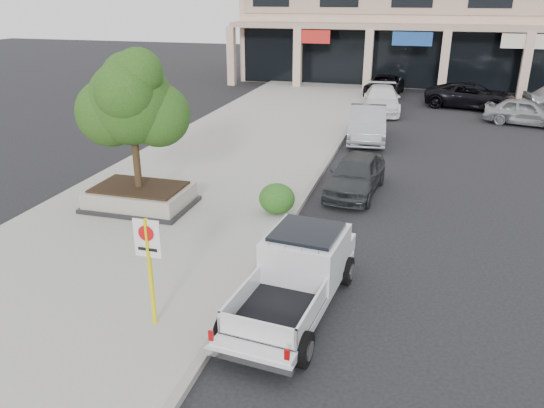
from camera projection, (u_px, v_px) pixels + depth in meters
The scene contains 15 objects.
ground at pixel (319, 284), 12.51m from camera, with size 120.00×120.00×0.00m, color black.
sidewalk at pixel (203, 180), 19.25m from camera, with size 8.00×52.00×0.15m, color gray.
curb at pixel (309, 191), 18.24m from camera, with size 0.20×52.00×0.15m, color gray.
strip_mall at pixel (518, 17), 39.02m from camera, with size 40.55×12.43×9.50m.
planter at pixel (140, 197), 16.57m from camera, with size 3.20×2.20×0.68m.
planter_tree at pixel (138, 102), 15.59m from camera, with size 2.90×2.55×4.00m.
no_parking_sign at pixel (149, 258), 10.24m from camera, with size 0.55×0.09×2.30m.
hedge at pixel (277, 199), 16.02m from camera, with size 1.10×0.99×0.94m, color #1E4A15.
pickup_truck at pixel (293, 279), 11.19m from camera, with size 1.81×4.89×1.54m, color silver, non-canonical shape.
curb_car_a at pixel (356, 174), 18.01m from camera, with size 1.58×3.93×1.34m, color #2C2F31.
curb_car_b at pixel (367, 124), 24.52m from camera, with size 1.65×4.72×1.56m, color #9A9BA1.
curb_car_c at pixel (382, 100), 30.41m from camera, with size 2.03×4.98×1.45m, color white.
curb_car_d at pixel (384, 86), 35.33m from camera, with size 2.22×4.82×1.34m, color black.
lot_car_a at pixel (526, 112), 27.39m from camera, with size 1.63×4.06×1.38m, color #919398.
lot_car_d at pixel (472, 96), 31.43m from camera, with size 2.45×5.30×1.47m, color black.
Camera 1 is at (1.92, -10.81, 6.39)m, focal length 35.00 mm.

